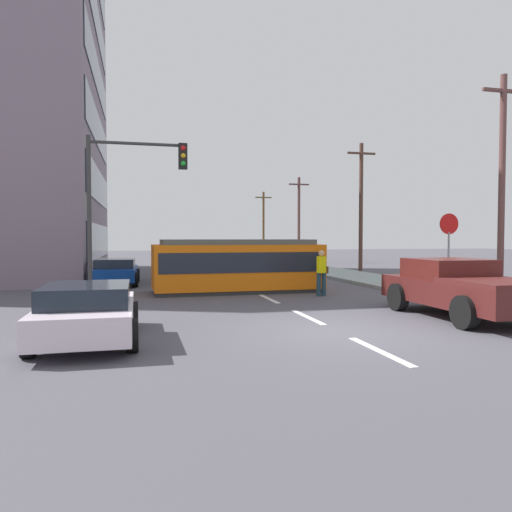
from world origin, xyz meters
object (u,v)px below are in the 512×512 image
city_bus (204,259)px  utility_pole_distant (263,223)px  stop_sign (449,236)px  parked_sedan_mid (116,271)px  parked_sedan_near (88,312)px  pickup_truck_parked (460,288)px  utility_pole_mid (361,205)px  streetcar_tram (237,265)px  utility_pole_near (502,180)px  pedestrian_crossing (322,270)px  traffic_light_mast (129,187)px  utility_pole_far (299,218)px

city_bus → utility_pole_distant: 28.42m
stop_sign → parked_sedan_mid: bearing=149.7°
parked_sedan_near → stop_sign: bearing=23.1°
pickup_truck_parked → parked_sedan_mid: 14.75m
pickup_truck_parked → utility_pole_mid: utility_pole_mid is taller
streetcar_tram → utility_pole_near: 10.57m
pedestrian_crossing → traffic_light_mast: 7.37m
streetcar_tram → utility_pole_mid: utility_pole_mid is taller
city_bus → utility_pole_near: size_ratio=0.62×
pickup_truck_parked → utility_pole_distant: bearing=83.1°
parked_sedan_near → traffic_light_mast: size_ratio=0.75×
pickup_truck_parked → utility_pole_far: (5.01, 28.29, 3.01)m
city_bus → utility_pole_far: (10.16, 15.20, 2.78)m
city_bus → traffic_light_mast: 9.28m
parked_sedan_near → city_bus: bearing=73.1°
parked_sedan_near → parked_sedan_mid: size_ratio=0.97×
city_bus → pedestrian_crossing: city_bus is taller
stop_sign → utility_pole_distant: bearing=86.6°
streetcar_tram → city_bus: bearing=95.7°
parked_sedan_mid → utility_pole_far: bearing=49.6°
streetcar_tram → city_bus: (-0.56, 5.67, -0.03)m
stop_sign → utility_pole_distant: size_ratio=0.41×
pedestrian_crossing → utility_pole_near: utility_pole_near is taller
streetcar_tram → utility_pole_near: size_ratio=0.80×
traffic_light_mast → utility_pole_near: bearing=-2.2°
utility_pole_distant → utility_pole_near: bearing=-89.6°
pickup_truck_parked → traffic_light_mast: traffic_light_mast is taller
streetcar_tram → utility_pole_far: utility_pole_far is taller
utility_pole_mid → streetcar_tram: bearing=-137.9°
utility_pole_mid → pedestrian_crossing: bearing=-122.2°
stop_sign → utility_pole_near: 3.13m
parked_sedan_mid → city_bus: bearing=22.1°
pedestrian_crossing → parked_sedan_near: 9.74m
stop_sign → traffic_light_mast: size_ratio=0.54×
pickup_truck_parked → parked_sedan_near: pickup_truck_parked is taller
pickup_truck_parked → utility_pole_far: size_ratio=0.69×
pickup_truck_parked → utility_pole_near: (5.01, 4.42, 3.51)m
parked_sedan_near → utility_pole_distant: 42.95m
parked_sedan_near → utility_pole_far: (14.40, 29.13, 3.19)m
parked_sedan_near → pedestrian_crossing: bearing=39.4°
utility_pole_near → utility_pole_far: 23.88m
parked_sedan_near → traffic_light_mast: traffic_light_mast is taller
pickup_truck_parked → utility_pole_distant: utility_pole_distant is taller
stop_sign → utility_pole_distant: 35.35m
traffic_light_mast → utility_pole_far: bearing=59.6°
city_bus → parked_sedan_near: city_bus is taller
pickup_truck_parked → utility_pole_near: 7.54m
parked_sedan_near → stop_sign: (12.09, 5.17, 1.57)m
parked_sedan_near → parked_sedan_mid: 12.22m
parked_sedan_mid → traffic_light_mast: traffic_light_mast is taller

